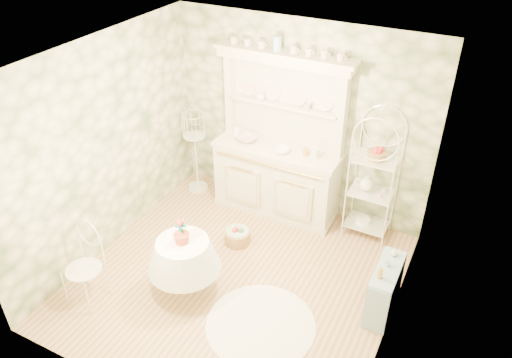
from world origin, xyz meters
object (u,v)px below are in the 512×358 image
at_px(kitchen_dresser, 277,139).
at_px(round_table, 185,266).
at_px(cafe_chair, 84,272).
at_px(birdcage_stand, 196,150).
at_px(bakers_rack, 373,180).
at_px(floor_basket, 238,236).
at_px(side_shelf, 384,290).

height_order(kitchen_dresser, round_table, kitchen_dresser).
distance_m(cafe_chair, birdcage_stand, 2.54).
distance_m(bakers_rack, floor_basket, 1.90).
height_order(kitchen_dresser, side_shelf, kitchen_dresser).
xyz_separation_m(kitchen_dresser, bakers_rack, (1.32, 0.06, -0.30)).
relative_size(kitchen_dresser, birdcage_stand, 1.71).
bearing_deg(floor_basket, cafe_chair, -121.86).
relative_size(bakers_rack, round_table, 2.36).
bearing_deg(round_table, bakers_rack, 51.82).
bearing_deg(side_shelf, round_table, -165.33).
distance_m(side_shelf, birdcage_stand, 3.40).
distance_m(kitchen_dresser, side_shelf, 2.39).
relative_size(kitchen_dresser, floor_basket, 7.37).
xyz_separation_m(round_table, floor_basket, (0.12, 1.02, -0.26)).
bearing_deg(kitchen_dresser, birdcage_stand, -177.52).
bearing_deg(birdcage_stand, kitchen_dresser, 2.48).
bearing_deg(kitchen_dresser, floor_basket, -97.77).
height_order(side_shelf, cafe_chair, cafe_chair).
bearing_deg(floor_basket, side_shelf, -8.24).
xyz_separation_m(bakers_rack, floor_basket, (-1.45, -0.98, -0.74)).
relative_size(kitchen_dresser, bakers_rack, 1.36).
distance_m(cafe_chair, floor_basket, 1.98).
xyz_separation_m(side_shelf, round_table, (-2.13, -0.73, 0.06)).
height_order(round_table, cafe_chair, cafe_chair).
height_order(bakers_rack, birdcage_stand, bakers_rack).
distance_m(birdcage_stand, floor_basket, 1.56).
relative_size(side_shelf, cafe_chair, 0.84).
bearing_deg(birdcage_stand, cafe_chair, -86.87).
bearing_deg(side_shelf, kitchen_dresser, 142.96).
bearing_deg(kitchen_dresser, bakers_rack, 2.58).
bearing_deg(cafe_chair, round_table, 39.34).
bearing_deg(floor_basket, round_table, -96.94).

